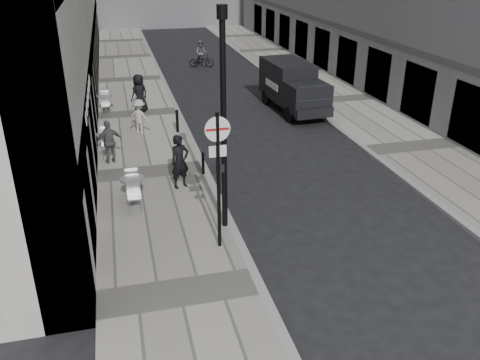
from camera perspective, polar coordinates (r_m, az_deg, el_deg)
The scene contains 16 objects.
ground at distance 11.31m, azimuth 5.97°, elevation -19.42°, with size 120.00×120.00×0.00m, color black.
sidewalk at distance 26.74m, azimuth -11.29°, elevation 7.27°, with size 4.00×60.00×0.12m, color #A4A094.
far_sidewalk at distance 29.30m, azimuth 10.91°, elevation 8.83°, with size 4.00×60.00×0.12m, color #A4A094.
walking_man at distance 17.72m, azimuth -6.76°, elevation 2.06°, with size 0.70×0.46×1.92m, color black.
sign_post at distance 13.42m, azimuth -2.47°, elevation 1.81°, with size 0.68×0.10×3.94m.
lamppost at distance 14.15m, azimuth -1.87°, elevation 7.57°, with size 0.29×0.29×6.41m.
bollard_near at distance 18.92m, azimuth -4.16°, elevation 1.84°, with size 0.11×0.11×0.81m, color black.
bollard_far at distance 23.45m, azimuth -7.06°, elevation 6.52°, with size 0.13×0.13×0.98m, color black.
panel_van at distance 26.83m, azimuth 5.86°, elevation 10.62°, with size 2.23×5.33×2.46m.
cyclist at distance 37.25m, azimuth -4.36°, elevation 13.61°, with size 1.84×1.05×1.87m.
pedestrian_a at distance 20.35m, azimuth -14.45°, elevation 4.17°, with size 1.01×0.42×1.73m, color #56555A.
pedestrian_b at distance 23.32m, azimuth -11.22°, elevation 6.95°, with size 1.04×0.60×1.61m, color #B8B2AA.
pedestrian_c at distance 26.64m, azimuth -11.23°, elevation 9.53°, with size 0.95×0.62×1.94m, color black.
cafe_table_near at distance 21.45m, azimuth -14.74°, elevation 4.20°, with size 0.79×1.78×1.01m.
cafe_table_mid at distance 17.05m, azimuth -11.91°, elevation -0.89°, with size 0.80×1.81×1.03m.
cafe_table_far at distance 27.17m, azimuth -14.87°, elevation 8.46°, with size 0.79×1.77×1.01m.
Camera 1 is at (-3.03, -7.56, 7.85)m, focal length 38.00 mm.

